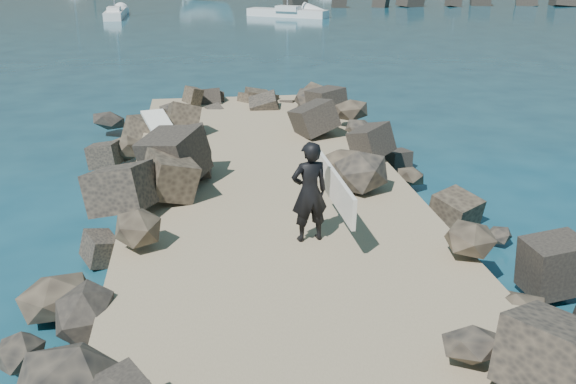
% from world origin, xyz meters
% --- Properties ---
extents(ground, '(800.00, 800.00, 0.00)m').
position_xyz_m(ground, '(0.00, 0.00, 0.00)').
color(ground, '#0F384C').
rests_on(ground, ground).
extents(jetty, '(6.00, 26.00, 0.60)m').
position_xyz_m(jetty, '(0.00, -2.00, 0.30)').
color(jetty, '#8C7759').
rests_on(jetty, ground).
extents(riprap_left, '(2.60, 22.00, 1.00)m').
position_xyz_m(riprap_left, '(-2.90, -1.50, 0.50)').
color(riprap_left, black).
rests_on(riprap_left, ground).
extents(riprap_right, '(2.60, 22.00, 1.00)m').
position_xyz_m(riprap_right, '(2.90, -1.50, 0.50)').
color(riprap_right, black).
rests_on(riprap_right, ground).
extents(surfboard_resting, '(1.24, 2.45, 0.08)m').
position_xyz_m(surfboard_resting, '(-2.34, 4.64, 1.04)').
color(surfboard_resting, white).
rests_on(surfboard_resting, riprap_left).
extents(surfer_with_board, '(0.92, 2.21, 1.78)m').
position_xyz_m(surfer_with_board, '(0.43, -1.03, 1.50)').
color(surfer_with_board, black).
rests_on(surfer_with_board, jetty).
extents(sailboat_c, '(6.92, 5.31, 8.72)m').
position_xyz_m(sailboat_c, '(6.62, 46.00, 0.35)').
color(sailboat_c, silver).
rests_on(sailboat_c, ground).
extents(sailboat_a, '(1.55, 6.51, 7.89)m').
position_xyz_m(sailboat_a, '(-8.14, 47.26, 0.35)').
color(sailboat_a, silver).
rests_on(sailboat_a, ground).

